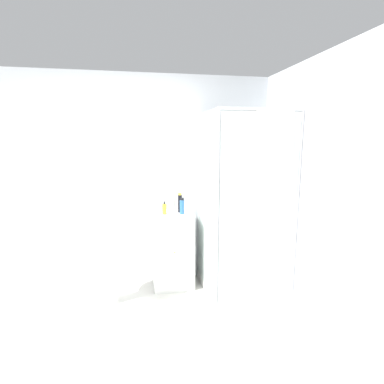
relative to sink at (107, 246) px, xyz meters
The scene contains 9 objects.
wall_back 0.83m from the sink, 60.79° to the left, with size 6.40×0.06×2.50m, color silver.
wall_right 2.39m from the sink, 31.42° to the right, with size 0.06×6.40×2.50m, color silver.
shower_enclosure 1.46m from the sink, ahead, with size 0.88×0.91×2.05m.
vanity_cabinet 0.79m from the sink, 19.80° to the left, with size 0.47×0.41×0.91m.
sink is the anchor object (origin of this frame).
soap_dispenser 0.74m from the sink, 18.41° to the left, with size 0.05×0.05×0.15m.
shampoo_bottle_tall_black 0.94m from the sink, 18.01° to the left, with size 0.05×0.05×0.23m.
shampoo_bottle_blue 0.92m from the sink, 12.23° to the left, with size 0.05×0.05×0.19m.
lotion_bottle_white 0.89m from the sink, 24.38° to the left, with size 0.05×0.05×0.17m.
Camera 1 is at (0.05, -1.92, 1.76)m, focal length 28.00 mm.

